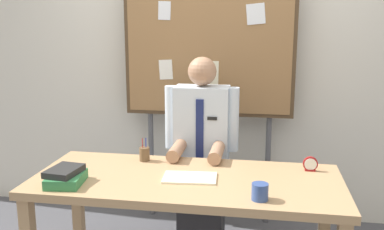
% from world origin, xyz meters
% --- Properties ---
extents(back_wall, '(6.40, 0.08, 2.70)m').
position_xyz_m(back_wall, '(0.00, 1.19, 1.35)').
color(back_wall, silver).
rests_on(back_wall, ground_plane).
extents(desk, '(1.88, 0.80, 0.75)m').
position_xyz_m(desk, '(0.00, 0.00, 0.66)').
color(desk, tan).
rests_on(desk, ground_plane).
extents(person, '(0.55, 0.56, 1.43)m').
position_xyz_m(person, '(0.00, 0.63, 0.67)').
color(person, '#2D2D33').
rests_on(person, ground_plane).
extents(bulletin_board, '(1.37, 0.09, 2.12)m').
position_xyz_m(bulletin_board, '(-0.00, 0.99, 1.50)').
color(bulletin_board, '#4C3823').
rests_on(bulletin_board, ground_plane).
extents(book_stack, '(0.22, 0.27, 0.10)m').
position_xyz_m(book_stack, '(-0.68, -0.22, 0.79)').
color(book_stack, '#337F47').
rests_on(book_stack, desk).
extents(open_notebook, '(0.34, 0.23, 0.01)m').
position_xyz_m(open_notebook, '(0.02, -0.02, 0.75)').
color(open_notebook, '#F4EFCC').
rests_on(open_notebook, desk).
extents(desk_clock, '(0.09, 0.04, 0.09)m').
position_xyz_m(desk_clock, '(0.76, 0.25, 0.79)').
color(desk_clock, maroon).
rests_on(desk_clock, desk).
extents(coffee_mug, '(0.09, 0.09, 0.09)m').
position_xyz_m(coffee_mug, '(0.45, -0.27, 0.79)').
color(coffee_mug, '#334C8C').
rests_on(coffee_mug, desk).
extents(pen_holder, '(0.07, 0.07, 0.16)m').
position_xyz_m(pen_holder, '(-0.34, 0.27, 0.79)').
color(pen_holder, brown).
rests_on(pen_holder, desk).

